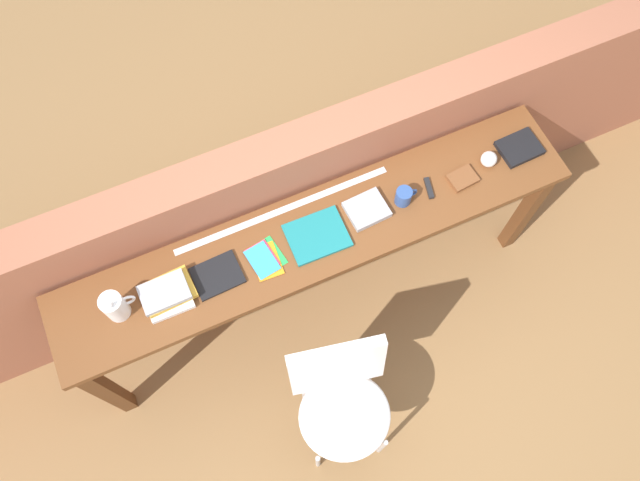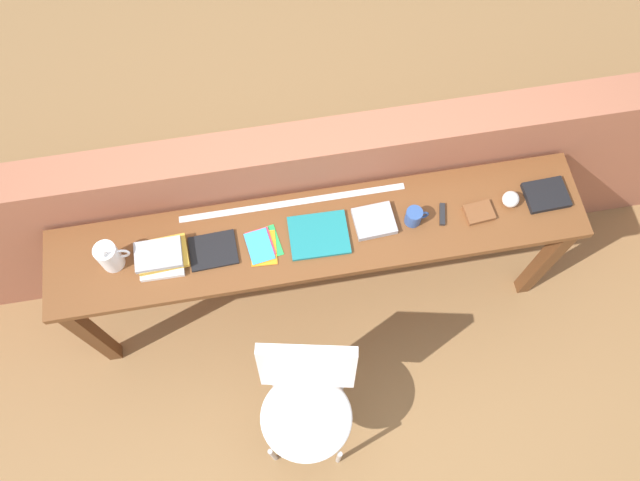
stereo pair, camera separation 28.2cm
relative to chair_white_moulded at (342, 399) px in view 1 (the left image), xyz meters
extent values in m
plane|color=olive|center=(0.17, 0.38, -0.53)|extent=(40.00, 40.00, 0.00)
cube|color=#9E5B42|center=(0.17, 1.02, 0.05)|extent=(6.00, 0.20, 1.14)
cube|color=brown|center=(0.17, 0.68, 0.33)|extent=(2.50, 0.44, 0.04)
cube|color=#5B341A|center=(-1.02, 0.52, -0.11)|extent=(0.07, 0.07, 0.84)
cube|color=#5B341A|center=(1.36, 0.52, -0.11)|extent=(0.07, 0.07, 0.84)
cube|color=#5B341A|center=(-1.02, 0.84, -0.11)|extent=(0.07, 0.07, 0.84)
cube|color=#5B341A|center=(1.36, 0.84, -0.11)|extent=(0.07, 0.07, 0.84)
ellipsoid|color=white|center=(-0.01, -0.07, -0.08)|extent=(0.52, 0.50, 0.08)
cube|color=white|center=(0.02, 0.12, 0.16)|extent=(0.45, 0.19, 0.40)
cylinder|color=#B2B2B7|center=(-0.21, -0.19, -0.32)|extent=(0.02, 0.02, 0.41)
cylinder|color=#B2B2B7|center=(0.12, -0.25, -0.32)|extent=(0.02, 0.02, 0.41)
cylinder|color=#B2B2B7|center=(-0.14, 0.12, -0.32)|extent=(0.02, 0.02, 0.41)
cylinder|color=#B2B2B7|center=(0.18, 0.05, -0.32)|extent=(0.02, 0.02, 0.41)
cylinder|color=white|center=(-0.76, 0.69, 0.43)|extent=(0.10, 0.10, 0.15)
cone|color=white|center=(-0.76, 0.66, 0.52)|extent=(0.04, 0.03, 0.04)
torus|color=white|center=(-0.70, 0.69, 0.44)|extent=(0.07, 0.01, 0.07)
cube|color=white|center=(-0.55, 0.66, 0.37)|extent=(0.20, 0.17, 0.02)
cube|color=gold|center=(-0.54, 0.67, 0.39)|extent=(0.23, 0.17, 0.03)
cube|color=#9E9EA3|center=(-0.55, 0.67, 0.42)|extent=(0.21, 0.15, 0.02)
cube|color=black|center=(-0.31, 0.67, 0.36)|extent=(0.22, 0.18, 0.01)
cube|color=green|center=(-0.07, 0.67, 0.35)|extent=(0.14, 0.18, 0.00)
cube|color=orange|center=(-0.09, 0.64, 0.36)|extent=(0.13, 0.18, 0.00)
cube|color=#E5334C|center=(-0.10, 0.67, 0.36)|extent=(0.13, 0.16, 0.00)
cube|color=#3399D8|center=(-0.10, 0.65, 0.36)|extent=(0.13, 0.17, 0.00)
cube|color=#19757A|center=(0.17, 0.66, 0.36)|extent=(0.27, 0.22, 0.02)
cube|color=#9E9EA3|center=(0.43, 0.69, 0.37)|extent=(0.19, 0.17, 0.03)
cylinder|color=#2D4C8C|center=(0.61, 0.67, 0.40)|extent=(0.08, 0.08, 0.09)
torus|color=#2D4C8C|center=(0.65, 0.67, 0.40)|extent=(0.06, 0.01, 0.06)
cube|color=black|center=(0.75, 0.67, 0.36)|extent=(0.05, 0.11, 0.02)
cube|color=brown|center=(0.92, 0.65, 0.37)|extent=(0.14, 0.11, 0.02)
sphere|color=silver|center=(1.08, 0.68, 0.39)|extent=(0.08, 0.08, 0.08)
cube|color=black|center=(1.26, 0.69, 0.37)|extent=(0.20, 0.16, 0.03)
cube|color=silver|center=(0.08, 0.85, 0.35)|extent=(1.07, 0.03, 0.00)
camera|label=1|loc=(-0.29, -0.39, 2.97)|focal=35.00mm
camera|label=2|loc=(-0.02, -0.47, 2.97)|focal=35.00mm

